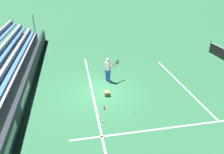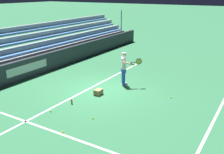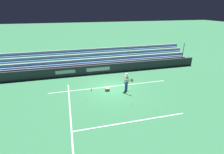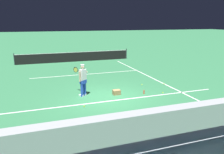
{
  "view_description": "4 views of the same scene",
  "coord_description": "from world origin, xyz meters",
  "px_view_note": "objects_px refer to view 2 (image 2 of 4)",
  "views": [
    {
      "loc": [
        11.9,
        -1.5,
        6.88
      ],
      "look_at": [
        0.03,
        0.75,
        0.99
      ],
      "focal_mm": 35.0,
      "sensor_mm": 36.0,
      "label": 1
    },
    {
      "loc": [
        9.91,
        6.8,
        4.65
      ],
      "look_at": [
        -0.05,
        0.75,
        0.79
      ],
      "focal_mm": 42.0,
      "sensor_mm": 36.0,
      "label": 2
    },
    {
      "loc": [
        3.91,
        14.96,
        7.46
      ],
      "look_at": [
        0.14,
        0.63,
        1.49
      ],
      "focal_mm": 28.0,
      "sensor_mm": 36.0,
      "label": 3
    },
    {
      "loc": [
        -3.37,
        -10.31,
        3.9
      ],
      "look_at": [
        0.24,
        0.32,
        1.02
      ],
      "focal_mm": 35.0,
      "sensor_mm": 36.0,
      "label": 4
    }
  ],
  "objects_px": {
    "water_bottle": "(72,102)",
    "tennis_ball_far_left": "(93,118)",
    "tennis_ball_toward_net": "(101,78)",
    "tennis_ball_midcourt": "(171,97)",
    "tennis_ball_far_right": "(62,132)",
    "tennis_player": "(124,69)",
    "ball_box_cardboard": "(98,92)",
    "tennis_ball_by_box": "(51,111)"
  },
  "relations": [
    {
      "from": "tennis_ball_toward_net",
      "to": "water_bottle",
      "type": "height_order",
      "value": "water_bottle"
    },
    {
      "from": "ball_box_cardboard",
      "to": "tennis_ball_midcourt",
      "type": "relative_size",
      "value": 6.06
    },
    {
      "from": "tennis_player",
      "to": "tennis_ball_midcourt",
      "type": "height_order",
      "value": "tennis_player"
    },
    {
      "from": "tennis_ball_far_right",
      "to": "tennis_ball_midcourt",
      "type": "xyz_separation_m",
      "value": [
        -4.9,
        2.17,
        0.0
      ]
    },
    {
      "from": "tennis_ball_toward_net",
      "to": "tennis_ball_far_right",
      "type": "relative_size",
      "value": 1.0
    },
    {
      "from": "tennis_ball_far_left",
      "to": "water_bottle",
      "type": "xyz_separation_m",
      "value": [
        -0.67,
        -1.59,
        0.08
      ]
    },
    {
      "from": "tennis_ball_far_right",
      "to": "water_bottle",
      "type": "bearing_deg",
      "value": -148.15
    },
    {
      "from": "ball_box_cardboard",
      "to": "tennis_ball_by_box",
      "type": "height_order",
      "value": "ball_box_cardboard"
    },
    {
      "from": "tennis_ball_far_right",
      "to": "tennis_ball_far_left",
      "type": "bearing_deg",
      "value": 167.16
    },
    {
      "from": "tennis_ball_midcourt",
      "to": "tennis_ball_by_box",
      "type": "relative_size",
      "value": 1.0
    },
    {
      "from": "tennis_player",
      "to": "tennis_ball_by_box",
      "type": "relative_size",
      "value": 25.98
    },
    {
      "from": "ball_box_cardboard",
      "to": "water_bottle",
      "type": "bearing_deg",
      "value": -15.11
    },
    {
      "from": "tennis_ball_midcourt",
      "to": "water_bottle",
      "type": "xyz_separation_m",
      "value": [
        2.85,
        -3.44,
        0.08
      ]
    },
    {
      "from": "ball_box_cardboard",
      "to": "tennis_ball_far_right",
      "type": "xyz_separation_m",
      "value": [
        3.52,
        0.88,
        -0.1
      ]
    },
    {
      "from": "tennis_player",
      "to": "tennis_ball_midcourt",
      "type": "xyz_separation_m",
      "value": [
        0.38,
        2.65,
        -0.86
      ]
    },
    {
      "from": "tennis_ball_far_right",
      "to": "tennis_ball_by_box",
      "type": "xyz_separation_m",
      "value": [
        -0.99,
        -1.49,
        0.0
      ]
    },
    {
      "from": "ball_box_cardboard",
      "to": "tennis_ball_far_right",
      "type": "distance_m",
      "value": 3.62
    },
    {
      "from": "tennis_ball_midcourt",
      "to": "tennis_ball_far_left",
      "type": "height_order",
      "value": "same"
    },
    {
      "from": "ball_box_cardboard",
      "to": "tennis_ball_far_right",
      "type": "height_order",
      "value": "ball_box_cardboard"
    },
    {
      "from": "tennis_player",
      "to": "tennis_ball_by_box",
      "type": "distance_m",
      "value": 4.49
    },
    {
      "from": "tennis_ball_midcourt",
      "to": "tennis_ball_by_box",
      "type": "distance_m",
      "value": 5.36
    },
    {
      "from": "ball_box_cardboard",
      "to": "tennis_ball_far_left",
      "type": "xyz_separation_m",
      "value": [
        2.13,
        1.19,
        -0.1
      ]
    },
    {
      "from": "water_bottle",
      "to": "tennis_ball_toward_net",
      "type": "bearing_deg",
      "value": -167.17
    },
    {
      "from": "tennis_ball_toward_net",
      "to": "tennis_ball_far_right",
      "type": "bearing_deg",
      "value": 20.45
    },
    {
      "from": "tennis_ball_midcourt",
      "to": "tennis_ball_far_left",
      "type": "bearing_deg",
      "value": -27.73
    },
    {
      "from": "water_bottle",
      "to": "tennis_ball_far_left",
      "type": "bearing_deg",
      "value": 67.27
    },
    {
      "from": "ball_box_cardboard",
      "to": "tennis_ball_midcourt",
      "type": "bearing_deg",
      "value": 114.51
    },
    {
      "from": "tennis_ball_far_left",
      "to": "tennis_ball_by_box",
      "type": "bearing_deg",
      "value": -77.63
    },
    {
      "from": "tennis_ball_toward_net",
      "to": "tennis_ball_far_right",
      "type": "height_order",
      "value": "same"
    },
    {
      "from": "tennis_player",
      "to": "tennis_ball_toward_net",
      "type": "height_order",
      "value": "tennis_player"
    },
    {
      "from": "tennis_ball_by_box",
      "to": "water_bottle",
      "type": "height_order",
      "value": "water_bottle"
    },
    {
      "from": "tennis_ball_toward_net",
      "to": "tennis_player",
      "type": "bearing_deg",
      "value": 80.14
    },
    {
      "from": "tennis_ball_far_right",
      "to": "tennis_ball_midcourt",
      "type": "relative_size",
      "value": 1.0
    },
    {
      "from": "ball_box_cardboard",
      "to": "tennis_ball_by_box",
      "type": "xyz_separation_m",
      "value": [
        2.53,
        -0.61,
        -0.1
      ]
    },
    {
      "from": "tennis_player",
      "to": "tennis_ball_toward_net",
      "type": "bearing_deg",
      "value": -99.86
    },
    {
      "from": "tennis_player",
      "to": "water_bottle",
      "type": "distance_m",
      "value": 3.42
    },
    {
      "from": "tennis_ball_midcourt",
      "to": "tennis_ball_by_box",
      "type": "xyz_separation_m",
      "value": [
        3.92,
        -3.66,
        0.0
      ]
    },
    {
      "from": "tennis_player",
      "to": "ball_box_cardboard",
      "type": "bearing_deg",
      "value": -12.41
    },
    {
      "from": "tennis_ball_by_box",
      "to": "tennis_ball_far_left",
      "type": "relative_size",
      "value": 1.0
    },
    {
      "from": "tennis_ball_midcourt",
      "to": "water_bottle",
      "type": "distance_m",
      "value": 4.47
    },
    {
      "from": "tennis_ball_toward_net",
      "to": "tennis_ball_midcourt",
      "type": "height_order",
      "value": "same"
    },
    {
      "from": "tennis_player",
      "to": "tennis_ball_far_left",
      "type": "bearing_deg",
      "value": 11.67
    }
  ]
}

